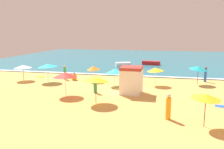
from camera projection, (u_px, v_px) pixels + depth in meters
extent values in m
plane|color=#E0A856|center=(114.00, 86.00, 25.68)|extent=(60.00, 60.00, 0.00)
cube|color=teal|center=(141.00, 58.00, 52.53)|extent=(60.00, 44.00, 0.10)
cube|color=white|center=(124.00, 75.00, 31.70)|extent=(57.00, 0.70, 0.01)
cube|color=white|center=(131.00, 82.00, 22.45)|extent=(2.05, 2.20, 2.35)
cube|color=#A5332D|center=(132.00, 68.00, 22.21)|extent=(2.01, 2.20, 0.27)
cylinder|color=silver|center=(48.00, 73.00, 27.59)|extent=(0.05, 0.05, 2.14)
cone|color=#19B7C6|center=(47.00, 65.00, 27.42)|extent=(2.56, 2.55, 0.50)
cylinder|color=silver|center=(93.00, 74.00, 27.93)|extent=(0.05, 0.05, 1.83)
cone|color=orange|center=(93.00, 68.00, 27.80)|extent=(2.16, 2.17, 0.56)
cylinder|color=#4C3823|center=(198.00, 76.00, 26.31)|extent=(0.05, 0.05, 2.04)
cone|color=#19B7C6|center=(198.00, 68.00, 26.15)|extent=(2.68, 2.67, 0.60)
cylinder|color=silver|center=(115.00, 78.00, 25.61)|extent=(0.05, 0.05, 1.85)
cone|color=#19B7C6|center=(115.00, 71.00, 25.47)|extent=(2.11, 2.10, 0.56)
cylinder|color=silver|center=(66.00, 84.00, 21.67)|extent=(0.05, 0.05, 2.18)
cone|color=red|center=(65.00, 75.00, 21.51)|extent=(3.07, 3.07, 0.55)
cylinder|color=#4C3823|center=(96.00, 90.00, 19.45)|extent=(0.05, 0.05, 2.23)
cone|color=yellow|center=(96.00, 79.00, 19.28)|extent=(3.03, 3.04, 0.64)
cylinder|color=#4C3823|center=(205.00, 111.00, 14.53)|extent=(0.05, 0.05, 2.07)
cone|color=yellow|center=(206.00, 96.00, 14.36)|extent=(2.50, 2.50, 0.43)
cylinder|color=#4C3823|center=(23.00, 73.00, 28.60)|extent=(0.05, 0.05, 1.84)
cone|color=white|center=(23.00, 67.00, 28.46)|extent=(2.29, 2.28, 0.42)
cylinder|color=silver|center=(155.00, 77.00, 25.88)|extent=(0.05, 0.05, 1.95)
cone|color=yellow|center=(155.00, 69.00, 25.74)|extent=(2.29, 2.27, 0.54)
cylinder|color=green|center=(95.00, 86.00, 22.77)|extent=(0.52, 0.52, 1.33)
sphere|color=#9E6B47|center=(95.00, 78.00, 22.63)|extent=(0.27, 0.27, 0.27)
cylinder|color=orange|center=(168.00, 108.00, 15.84)|extent=(0.37, 0.37, 1.53)
sphere|color=beige|center=(169.00, 96.00, 15.68)|extent=(0.27, 0.27, 0.27)
cylinder|color=blue|center=(205.00, 75.00, 27.80)|extent=(0.41, 0.41, 1.56)
sphere|color=brown|center=(206.00, 68.00, 27.63)|extent=(0.27, 0.27, 0.27)
cylinder|color=green|center=(65.00, 73.00, 29.27)|extent=(0.43, 0.43, 1.52)
sphere|color=beige|center=(65.00, 66.00, 29.11)|extent=(0.26, 0.26, 0.26)
cube|color=orange|center=(74.00, 77.00, 28.87)|extent=(0.48, 0.48, 0.70)
sphere|color=brown|center=(74.00, 74.00, 28.78)|extent=(0.24, 0.24, 0.24)
cube|color=green|center=(208.00, 101.00, 20.19)|extent=(1.46, 1.89, 0.01)
cube|color=orange|center=(41.00, 77.00, 30.78)|extent=(0.90, 1.11, 0.01)
cube|color=red|center=(151.00, 63.00, 41.78)|extent=(3.22, 1.48, 0.65)
cube|color=white|center=(123.00, 64.00, 39.72)|extent=(2.81, 2.16, 0.67)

